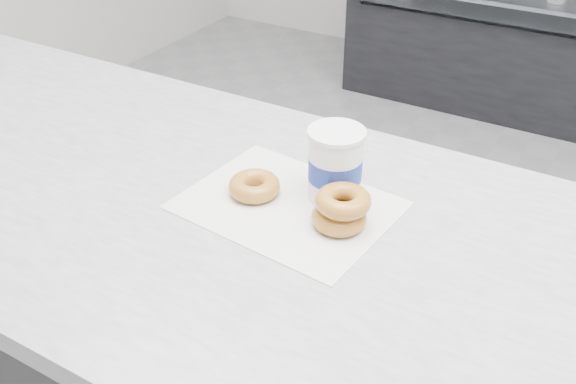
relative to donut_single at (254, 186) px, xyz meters
The scene contains 4 objects.
wax_paper 0.07m from the donut_single, ahead, with size 0.34×0.26×0.00m, color silver.
donut_single is the anchor object (origin of this frame).
donut_stack 0.17m from the donut_single, ahead, with size 0.12×0.12×0.06m.
coffee_cup 0.14m from the donut_single, 27.04° to the left, with size 0.12×0.12×0.13m.
Camera 1 is at (0.23, -1.30, 1.51)m, focal length 40.00 mm.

